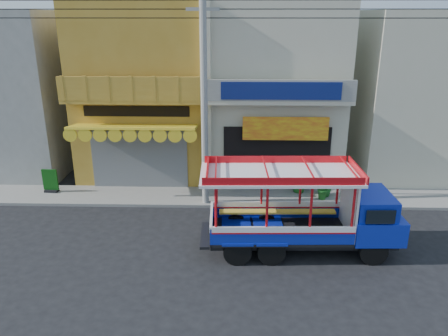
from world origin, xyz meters
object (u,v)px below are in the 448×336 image
object	(u,v)px
songthaew_truck	(316,211)
green_sign	(51,182)
potted_plant_a	(299,180)
utility_pole	(208,82)
potted_plant_b	(322,188)
potted_plant_c	(325,185)

from	to	relation	value
songthaew_truck	green_sign	xyz separation A→B (m)	(-10.61, 4.51, -0.88)
green_sign	potted_plant_a	bearing A→B (deg)	1.66
utility_pole	songthaew_truck	world-z (taller)	utility_pole
green_sign	potted_plant_b	bearing A→B (deg)	-2.21
utility_pole	green_sign	size ratio (longest dim) A/B	27.32
potted_plant_a	utility_pole	bearing A→B (deg)	144.82
utility_pole	green_sign	world-z (taller)	utility_pole
utility_pole	potted_plant_c	distance (m)	6.62
potted_plant_b	potted_plant_c	world-z (taller)	potted_plant_c
utility_pole	songthaew_truck	xyz separation A→B (m)	(3.67, -3.56, -3.60)
songthaew_truck	potted_plant_c	xyz separation A→B (m)	(1.20, 4.37, -0.81)
potted_plant_a	potted_plant_c	distance (m)	1.13
songthaew_truck	potted_plant_b	size ratio (longest dim) A/B	6.64
utility_pole	potted_plant_b	world-z (taller)	utility_pole
green_sign	potted_plant_b	world-z (taller)	green_sign
potted_plant_b	potted_plant_c	xyz separation A→B (m)	(0.20, 0.31, 0.02)
potted_plant_c	utility_pole	bearing A→B (deg)	-84.80
potted_plant_b	potted_plant_c	size ratio (longest dim) A/B	0.96
green_sign	potted_plant_c	distance (m)	11.81
green_sign	potted_plant_a	size ratio (longest dim) A/B	0.98
songthaew_truck	potted_plant_a	world-z (taller)	songthaew_truck
utility_pole	potted_plant_a	world-z (taller)	utility_pole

